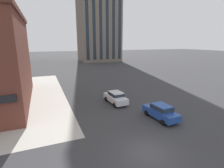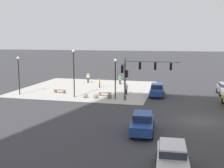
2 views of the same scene
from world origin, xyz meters
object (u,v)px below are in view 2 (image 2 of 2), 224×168
at_px(car_main_northbound_near, 172,157).
at_px(car_cross_eastbound, 143,122).
at_px(bollard_sphere_curb_b, 96,96).
at_px(street_lamp_corner_far, 19,71).
at_px(street_lamp_mid_sidewalk, 74,68).
at_px(pedestrian_at_curb, 124,81).
at_px(pedestrian_walking_east, 100,82).
at_px(traffic_signal_main, 138,72).
at_px(bench_near_signal, 105,94).
at_px(pedestrian_with_bag, 88,77).
at_px(bollard_sphere_curb_c, 85,96).
at_px(car_main_southbound_far, 157,90).
at_px(bollard_sphere_curb_a, 109,96).
at_px(pedestrian_near_bench, 120,79).
at_px(street_lamp_corner_near, 115,74).
at_px(bench_mid_block, 60,91).

height_order(car_main_northbound_near, car_cross_eastbound, same).
height_order(bollard_sphere_curb_b, street_lamp_corner_far, street_lamp_corner_far).
height_order(street_lamp_mid_sidewalk, car_cross_eastbound, street_lamp_mid_sidewalk).
bearing_deg(pedestrian_at_curb, pedestrian_walking_east, 20.96).
relative_size(traffic_signal_main, bench_near_signal, 3.77).
bearing_deg(pedestrian_with_bag, bollard_sphere_curb_c, 107.03).
xyz_separation_m(bench_near_signal, car_main_southbound_far, (-6.93, -1.55, 0.59)).
distance_m(bollard_sphere_curb_a, bollard_sphere_curb_b, 1.81).
bearing_deg(car_main_northbound_near, pedestrian_at_curb, -73.20).
bearing_deg(bollard_sphere_curb_a, street_lamp_corner_far, 2.43).
bearing_deg(street_lamp_corner_far, pedestrian_walking_east, -139.01).
bearing_deg(pedestrian_near_bench, traffic_signal_main, 111.61).
bearing_deg(street_lamp_corner_near, street_lamp_mid_sidewalk, 3.74).
distance_m(bollard_sphere_curb_b, car_cross_eastbound, 14.41).
bearing_deg(bench_near_signal, pedestrian_at_curb, -99.06).
distance_m(bollard_sphere_curb_a, pedestrian_with_bag, 13.82).
bearing_deg(car_main_northbound_near, car_main_southbound_far, -82.88).
relative_size(bench_near_signal, street_lamp_mid_sidewalk, 0.29).
height_order(bollard_sphere_curb_a, pedestrian_with_bag, pedestrian_with_bag).
xyz_separation_m(bench_near_signal, pedestrian_with_bag, (5.96, -10.51, 0.69)).
distance_m(bollard_sphere_curb_a, pedestrian_walking_east, 8.35).
bearing_deg(bench_mid_block, pedestrian_at_curb, -138.84).
bearing_deg(street_lamp_mid_sidewalk, pedestrian_walking_east, -98.25).
relative_size(bench_near_signal, car_main_southbound_far, 0.41).
bearing_deg(street_lamp_mid_sidewalk, bollard_sphere_curb_a, -174.49).
bearing_deg(traffic_signal_main, pedestrian_near_bench, -68.39).
bearing_deg(street_lamp_mid_sidewalk, street_lamp_corner_far, 0.62).
height_order(bollard_sphere_curb_a, street_lamp_corner_near, street_lamp_corner_near).
relative_size(bollard_sphere_curb_b, bollard_sphere_curb_c, 1.00).
xyz_separation_m(bench_mid_block, street_lamp_corner_far, (4.95, 2.43, 3.02)).
height_order(bollard_sphere_curb_b, car_main_southbound_far, car_main_southbound_far).
height_order(traffic_signal_main, pedestrian_at_curb, traffic_signal_main).
bearing_deg(car_main_northbound_near, pedestrian_near_bench, -72.33).
height_order(bollard_sphere_curb_c, bench_near_signal, bollard_sphere_curb_c).
xyz_separation_m(bollard_sphere_curb_c, bench_near_signal, (-2.17, -1.87, 0.01)).
relative_size(bollard_sphere_curb_b, car_main_southbound_far, 0.14).
relative_size(pedestrian_near_bench, street_lamp_corner_near, 0.30).
bearing_deg(traffic_signal_main, pedestrian_at_curb, -69.73).
height_order(bollard_sphere_curb_c, street_lamp_corner_near, street_lamp_corner_near).
distance_m(bollard_sphere_curb_c, car_main_northbound_near, 22.08).
bearing_deg(bench_near_signal, pedestrian_with_bag, -60.44).
bearing_deg(bench_mid_block, bench_near_signal, 176.01).
height_order(pedestrian_near_bench, street_lamp_corner_far, street_lamp_corner_far).
height_order(bench_mid_block, pedestrian_at_curb, pedestrian_at_curb).
bearing_deg(pedestrian_walking_east, bollard_sphere_curb_c, 92.80).
distance_m(pedestrian_with_bag, street_lamp_corner_near, 14.48).
bearing_deg(pedestrian_at_curb, street_lamp_corner_near, 93.84).
relative_size(bench_mid_block, street_lamp_mid_sidewalk, 0.29).
relative_size(street_lamp_corner_far, car_main_southbound_far, 1.19).
xyz_separation_m(street_lamp_corner_far, car_cross_eastbound, (-18.92, 12.02, -2.42)).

